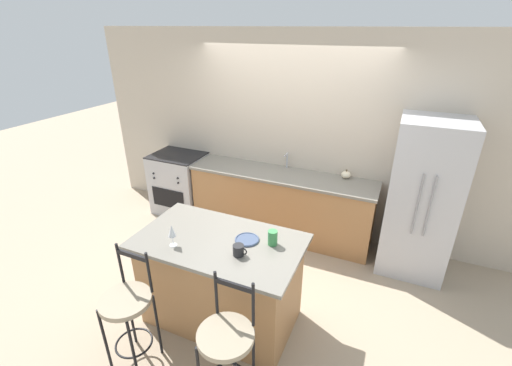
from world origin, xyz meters
name	(u,v)px	position (x,y,z in m)	size (l,w,h in m)	color
ground_plane	(271,244)	(0.00, 0.00, 0.00)	(18.00, 18.00, 0.00)	tan
wall_back	(290,136)	(0.00, 0.66, 1.35)	(6.00, 0.07, 2.70)	beige
back_counter	(281,203)	(0.00, 0.36, 0.46)	(2.52, 0.64, 0.91)	#A87547
sink_faucet	(287,159)	(0.00, 0.54, 1.05)	(0.02, 0.13, 0.22)	#ADAFB5
kitchen_island	(221,280)	(0.02, -1.38, 0.47)	(1.53, 0.89, 0.94)	#A87547
refrigerator	(422,199)	(1.71, 0.28, 0.92)	(0.73, 0.73, 1.84)	#BCBCC1
oven_range	(180,183)	(-1.66, 0.32, 0.47)	(0.77, 0.65, 0.94)	#B7B7BC
bar_stool_near	(128,310)	(-0.43, -2.12, 0.59)	(0.42, 0.42, 1.11)	black
bar_stool_far	(227,346)	(0.47, -2.10, 0.59)	(0.42, 0.42, 1.11)	black
dinner_plate	(247,239)	(0.26, -1.28, 0.95)	(0.22, 0.22, 0.02)	#425170
wine_glass	(172,231)	(-0.31, -1.62, 1.09)	(0.07, 0.07, 0.21)	white
coffee_mug	(239,250)	(0.29, -1.51, 0.99)	(0.13, 0.10, 0.10)	#232326
tumbler_cup	(273,238)	(0.49, -1.25, 1.01)	(0.09, 0.09, 0.14)	#3D934C
pumpkin_decoration	(346,175)	(0.81, 0.54, 0.96)	(0.12, 0.12, 0.12)	beige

